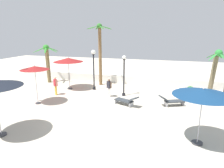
{
  "coord_description": "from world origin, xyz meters",
  "views": [
    {
      "loc": [
        4.04,
        -10.91,
        5.22
      ],
      "look_at": [
        0.0,
        3.12,
        1.4
      ],
      "focal_mm": 31.95,
      "sensor_mm": 36.0,
      "label": 1
    }
  ],
  "objects": [
    {
      "name": "lounge_chair_1",
      "position": [
        4.41,
        3.4,
        0.4
      ],
      "size": [
        1.93,
        1.27,
        0.83
      ],
      "color": "#B7B7BC",
      "rests_on": "ground_plane"
    },
    {
      "name": "patio_umbrella_1",
      "position": [
        -4.82,
        5.42,
        2.74
      ],
      "size": [
        2.69,
        2.69,
        3.0
      ],
      "color": "#333338",
      "rests_on": "ground_plane"
    },
    {
      "name": "guest_1",
      "position": [
        -5.07,
        3.43,
        0.95
      ],
      "size": [
        0.45,
        0.41,
        1.58
      ],
      "color": "gold",
      "rests_on": "ground_plane"
    },
    {
      "name": "palm_tree_0",
      "position": [
        -8.17,
        7.13,
        2.51
      ],
      "size": [
        2.68,
        2.35,
        3.98
      ],
      "color": "brown",
      "rests_on": "ground_plane"
    },
    {
      "name": "guest_0",
      "position": [
        -0.54,
        4.15,
        0.91
      ],
      "size": [
        0.48,
        0.4,
        1.52
      ],
      "color": "silver",
      "rests_on": "ground_plane"
    },
    {
      "name": "palm_tree_2",
      "position": [
        7.71,
        6.97,
        2.42
      ],
      "size": [
        2.04,
        2.18,
        3.88
      ],
      "color": "brown",
      "rests_on": "ground_plane"
    },
    {
      "name": "patio_umbrella_3",
      "position": [
        5.61,
        -1.53,
        2.56
      ],
      "size": [
        2.71,
        2.71,
        2.8
      ],
      "color": "#333338",
      "rests_on": "ground_plane"
    },
    {
      "name": "patio_umbrella_0",
      "position": [
        -5.23,
        1.14,
        2.68
      ],
      "size": [
        2.05,
        2.05,
        2.91
      ],
      "color": "#333338",
      "rests_on": "ground_plane"
    },
    {
      "name": "ground_plane",
      "position": [
        0.0,
        0.0,
        0.0
      ],
      "size": [
        56.0,
        56.0,
        0.0
      ],
      "primitive_type": "plane",
      "color": "beige"
    },
    {
      "name": "planter",
      "position": [
        5.92,
        6.26,
        0.38
      ],
      "size": [
        0.7,
        0.7,
        0.85
      ],
      "color": "brown",
      "rests_on": "ground_plane"
    },
    {
      "name": "lamp_post_2",
      "position": [
        -2.52,
        5.85,
        2.42
      ],
      "size": [
        0.41,
        0.41,
        3.68
      ],
      "color": "black",
      "rests_on": "ground_plane"
    },
    {
      "name": "palm_tree_1",
      "position": [
        -2.54,
        7.71,
        3.69
      ],
      "size": [
        2.71,
        2.39,
        6.03
      ],
      "color": "brown",
      "rests_on": "ground_plane"
    },
    {
      "name": "lounge_chair_0",
      "position": [
        1.26,
        2.57,
        0.4
      ],
      "size": [
        1.92,
        1.23,
        0.82
      ],
      "color": "#B7B7BC",
      "rests_on": "ground_plane"
    },
    {
      "name": "lamp_post_1",
      "position": [
        0.54,
        4.82,
        1.93
      ],
      "size": [
        0.32,
        0.32,
        3.39
      ],
      "color": "black",
      "rests_on": "ground_plane"
    },
    {
      "name": "boundary_wall",
      "position": [
        0.0,
        8.93,
        0.41
      ],
      "size": [
        25.2,
        0.3,
        0.81
      ],
      "primitive_type": "cube",
      "color": "silver",
      "rests_on": "ground_plane"
    }
  ]
}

